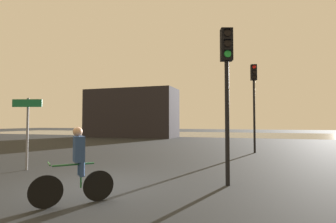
# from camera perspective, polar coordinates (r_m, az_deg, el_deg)

# --- Properties ---
(ground_plane) EXTENTS (120.00, 120.00, 0.00)m
(ground_plane) POSITION_cam_1_polar(r_m,az_deg,el_deg) (7.58, -16.13, -15.37)
(ground_plane) COLOR black
(water_strip) EXTENTS (80.00, 16.00, 0.01)m
(water_strip) POSITION_cam_1_polar(r_m,az_deg,el_deg) (37.93, 11.87, -4.91)
(water_strip) COLOR slate
(water_strip) RESTS_ON ground
(distant_building) EXTENTS (10.57, 4.00, 5.55)m
(distant_building) POSITION_cam_1_polar(r_m,az_deg,el_deg) (30.82, -8.00, -0.38)
(distant_building) COLOR black
(distant_building) RESTS_ON ground
(traffic_light_far_right) EXTENTS (0.37, 0.39, 5.01)m
(traffic_light_far_right) POSITION_cam_1_polar(r_m,az_deg,el_deg) (15.66, 18.21, 4.10)
(traffic_light_far_right) COLOR black
(traffic_light_far_right) RESTS_ON ground
(traffic_light_near_right) EXTENTS (0.38, 0.40, 4.32)m
(traffic_light_near_right) POSITION_cam_1_polar(r_m,az_deg,el_deg) (7.47, 12.68, 7.65)
(traffic_light_near_right) COLOR black
(traffic_light_near_right) RESTS_ON ground
(direction_sign_post) EXTENTS (1.07, 0.33, 2.60)m
(direction_sign_post) POSITION_cam_1_polar(r_m,az_deg,el_deg) (10.75, -28.30, -2.19)
(direction_sign_post) COLOR slate
(direction_sign_post) RESTS_ON ground
(cyclist) EXTENTS (1.20, 1.28, 1.62)m
(cyclist) POSITION_cam_1_polar(r_m,az_deg,el_deg) (5.95, -19.21, -10.90)
(cyclist) COLOR black
(cyclist) RESTS_ON ground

